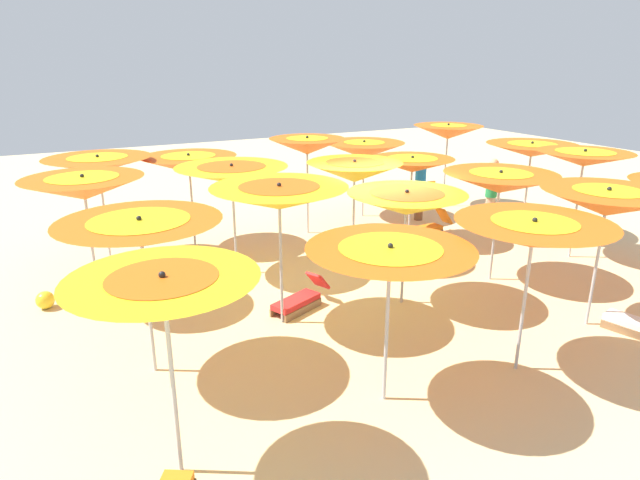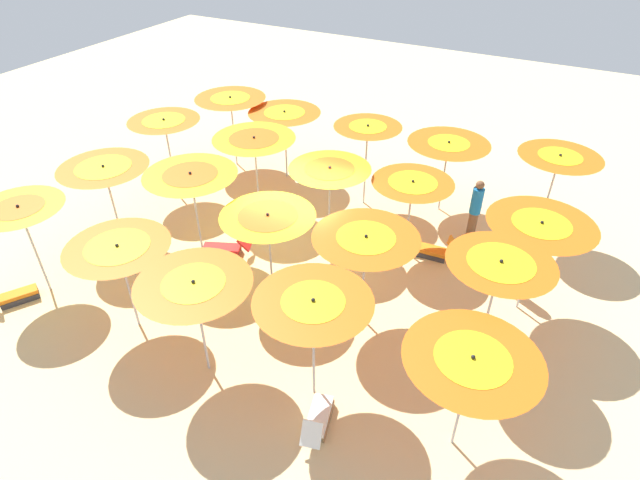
{
  "view_description": "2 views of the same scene",
  "coord_description": "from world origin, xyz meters",
  "px_view_note": "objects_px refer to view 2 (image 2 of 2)",
  "views": [
    {
      "loc": [
        -5.73,
        -8.87,
        4.35
      ],
      "look_at": [
        -1.79,
        -1.24,
        1.47
      ],
      "focal_mm": 30.47,
      "sensor_mm": 36.0,
      "label": 1
    },
    {
      "loc": [
        5.33,
        -9.14,
        8.25
      ],
      "look_at": [
        0.67,
        -0.32,
        1.08
      ],
      "focal_mm": 29.09,
      "sensor_mm": 36.0,
      "label": 2
    }
  ],
  "objects_px": {
    "beach_umbrella_18": "(448,150)",
    "lounger_4": "(13,295)",
    "beach_umbrella_1": "(119,252)",
    "beach_umbrella_2": "(195,290)",
    "beach_umbrella_0": "(21,214)",
    "beach_umbrella_4": "(471,365)",
    "beach_umbrella_7": "(268,223)",
    "beach_umbrella_8": "(366,245)",
    "beach_umbrella_13": "(412,188)",
    "beach_ball": "(161,178)",
    "beach_umbrella_3": "(313,310)",
    "beachgoer_1": "(475,209)",
    "beach_umbrella_11": "(254,144)",
    "beach_umbrella_15": "(231,102)",
    "beach_umbrella_5": "(105,173)",
    "beach_umbrella_9": "(499,269)",
    "beach_umbrella_12": "(330,176)",
    "beach_umbrella_14": "(540,230)",
    "beach_umbrella_16": "(285,118)",
    "lounger_0": "(225,248)",
    "lounger_1": "(433,249)",
    "beach_umbrella_17": "(367,133)",
    "lounger_2": "(318,419)",
    "lounger_3": "(549,223)",
    "beach_umbrella_19": "(558,163)",
    "beachgoer_0": "(508,250)",
    "beach_umbrella_10": "(165,126)"
  },
  "relations": [
    {
      "from": "beach_umbrella_9",
      "to": "beachgoer_1",
      "type": "bearing_deg",
      "value": 106.86
    },
    {
      "from": "beach_umbrella_9",
      "to": "beachgoer_0",
      "type": "xyz_separation_m",
      "value": [
        -0.09,
        2.52,
        -1.27
      ]
    },
    {
      "from": "beach_umbrella_14",
      "to": "beach_umbrella_17",
      "type": "height_order",
      "value": "beach_umbrella_17"
    },
    {
      "from": "beach_umbrella_4",
      "to": "beach_umbrella_19",
      "type": "distance_m",
      "value": 7.24
    },
    {
      "from": "beach_umbrella_17",
      "to": "beach_umbrella_0",
      "type": "bearing_deg",
      "value": -125.3
    },
    {
      "from": "beach_umbrella_3",
      "to": "lounger_3",
      "type": "distance_m",
      "value": 8.8
    },
    {
      "from": "beach_umbrella_4",
      "to": "beach_umbrella_10",
      "type": "bearing_deg",
      "value": 156.01
    },
    {
      "from": "beach_umbrella_12",
      "to": "beach_umbrella_15",
      "type": "bearing_deg",
      "value": 151.78
    },
    {
      "from": "beach_umbrella_9",
      "to": "beach_umbrella_14",
      "type": "distance_m",
      "value": 1.91
    },
    {
      "from": "lounger_0",
      "to": "lounger_4",
      "type": "distance_m",
      "value": 5.0
    },
    {
      "from": "beach_umbrella_16",
      "to": "beach_umbrella_9",
      "type": "bearing_deg",
      "value": -32.54
    },
    {
      "from": "beach_umbrella_1",
      "to": "beach_umbrella_2",
      "type": "xyz_separation_m",
      "value": [
        2.15,
        -0.27,
        0.08
      ]
    },
    {
      "from": "beachgoer_1",
      "to": "beach_umbrella_2",
      "type": "bearing_deg",
      "value": -139.19
    },
    {
      "from": "beach_umbrella_9",
      "to": "beach_umbrella_12",
      "type": "height_order",
      "value": "beach_umbrella_9"
    },
    {
      "from": "beach_umbrella_13",
      "to": "beach_umbrella_2",
      "type": "bearing_deg",
      "value": -110.9
    },
    {
      "from": "beach_umbrella_16",
      "to": "beach_ball",
      "type": "xyz_separation_m",
      "value": [
        -3.36,
        -2.24,
        -1.85
      ]
    },
    {
      "from": "beach_umbrella_19",
      "to": "lounger_1",
      "type": "bearing_deg",
      "value": -136.29
    },
    {
      "from": "lounger_4",
      "to": "beach_umbrella_7",
      "type": "bearing_deg",
      "value": -27.15
    },
    {
      "from": "beach_umbrella_11",
      "to": "beach_umbrella_15",
      "type": "bearing_deg",
      "value": 137.59
    },
    {
      "from": "beach_umbrella_11",
      "to": "beach_umbrella_16",
      "type": "relative_size",
      "value": 1.04
    },
    {
      "from": "beach_umbrella_15",
      "to": "beach_umbrella_18",
      "type": "xyz_separation_m",
      "value": [
        7.01,
        0.42,
        -0.26
      ]
    },
    {
      "from": "beach_umbrella_5",
      "to": "beach_umbrella_14",
      "type": "xyz_separation_m",
      "value": [
        9.93,
        2.37,
        0.05
      ]
    },
    {
      "from": "beach_umbrella_1",
      "to": "beach_umbrella_7",
      "type": "relative_size",
      "value": 1.02
    },
    {
      "from": "beach_umbrella_7",
      "to": "lounger_4",
      "type": "distance_m",
      "value": 6.24
    },
    {
      "from": "beach_umbrella_10",
      "to": "lounger_0",
      "type": "height_order",
      "value": "beach_umbrella_10"
    },
    {
      "from": "beach_umbrella_1",
      "to": "beach_umbrella_14",
      "type": "xyz_separation_m",
      "value": [
        7.34,
        4.5,
        0.17
      ]
    },
    {
      "from": "beach_umbrella_13",
      "to": "lounger_4",
      "type": "xyz_separation_m",
      "value": [
        -7.37,
        -6.13,
        -1.71
      ]
    },
    {
      "from": "beach_umbrella_18",
      "to": "beach_ball",
      "type": "xyz_separation_m",
      "value": [
        -8.4,
        -2.62,
        -1.75
      ]
    },
    {
      "from": "beach_umbrella_12",
      "to": "beach_umbrella_18",
      "type": "distance_m",
      "value": 3.71
    },
    {
      "from": "beach_umbrella_15",
      "to": "lounger_1",
      "type": "distance_m",
      "value": 8.04
    },
    {
      "from": "beach_umbrella_9",
      "to": "lounger_2",
      "type": "bearing_deg",
      "value": -124.87
    },
    {
      "from": "beach_umbrella_3",
      "to": "beach_umbrella_5",
      "type": "height_order",
      "value": "beach_umbrella_3"
    },
    {
      "from": "beach_umbrella_3",
      "to": "beach_umbrella_13",
      "type": "xyz_separation_m",
      "value": [
        -0.03,
        5.12,
        -0.24
      ]
    },
    {
      "from": "beach_umbrella_8",
      "to": "beach_umbrella_13",
      "type": "xyz_separation_m",
      "value": [
        -0.0,
        2.84,
        -0.12
      ]
    },
    {
      "from": "beach_umbrella_10",
      "to": "beach_umbrella_0",
      "type": "bearing_deg",
      "value": -86.5
    },
    {
      "from": "beach_umbrella_7",
      "to": "beach_umbrella_14",
      "type": "xyz_separation_m",
      "value": [
        5.34,
        2.1,
        0.25
      ]
    },
    {
      "from": "beach_umbrella_4",
      "to": "lounger_3",
      "type": "distance_m",
      "value": 8.02
    },
    {
      "from": "beach_umbrella_16",
      "to": "lounger_1",
      "type": "relative_size",
      "value": 1.75
    },
    {
      "from": "beach_umbrella_0",
      "to": "beach_umbrella_4",
      "type": "height_order",
      "value": "beach_umbrella_0"
    },
    {
      "from": "lounger_1",
      "to": "beach_ball",
      "type": "bearing_deg",
      "value": -1.99
    },
    {
      "from": "beach_umbrella_3",
      "to": "beach_umbrella_9",
      "type": "distance_m",
      "value": 3.55
    },
    {
      "from": "beach_umbrella_0",
      "to": "lounger_1",
      "type": "xyz_separation_m",
      "value": [
        7.75,
        5.56,
        -1.92
      ]
    },
    {
      "from": "beach_umbrella_5",
      "to": "beach_umbrella_7",
      "type": "relative_size",
      "value": 1.09
    },
    {
      "from": "beach_umbrella_1",
      "to": "lounger_4",
      "type": "xyz_separation_m",
      "value": [
        -3.08,
        -0.8,
        -1.8
      ]
    },
    {
      "from": "beach_umbrella_3",
      "to": "beachgoer_1",
      "type": "relative_size",
      "value": 1.36
    },
    {
      "from": "beach_umbrella_16",
      "to": "beach_umbrella_17",
      "type": "xyz_separation_m",
      "value": [
        2.91,
        -0.35,
        0.26
      ]
    },
    {
      "from": "beach_umbrella_18",
      "to": "lounger_4",
      "type": "xyz_separation_m",
      "value": [
        -7.53,
        -8.59,
        -1.71
      ]
    },
    {
      "from": "beach_umbrella_8",
      "to": "lounger_3",
      "type": "relative_size",
      "value": 1.61
    },
    {
      "from": "beach_umbrella_2",
      "to": "lounger_3",
      "type": "xyz_separation_m",
      "value": [
        5.33,
        8.45,
        -1.89
      ]
    },
    {
      "from": "lounger_4",
      "to": "beach_umbrella_13",
      "type": "bearing_deg",
      "value": -19.63
    }
  ]
}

